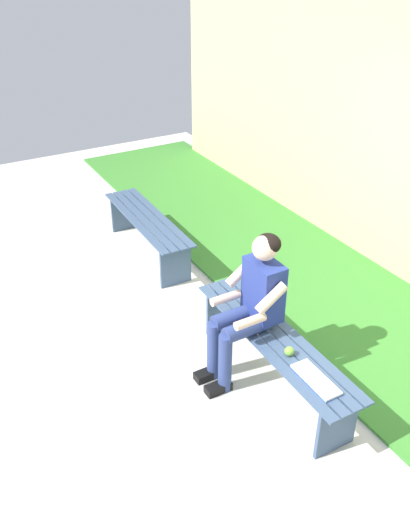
{
  "coord_description": "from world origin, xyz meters",
  "views": [
    {
      "loc": [
        -2.72,
        2.18,
        3.24
      ],
      "look_at": [
        0.85,
        0.15,
        0.82
      ],
      "focal_mm": 38.81,
      "sensor_mm": 36.0,
      "label": 1
    }
  ],
  "objects_px": {
    "apple": "(289,351)",
    "book_open": "(316,380)",
    "bench_near": "(274,348)",
    "person_seated": "(250,303)",
    "bench_far": "(148,227)"
  },
  "relations": [
    {
      "from": "apple",
      "to": "book_open",
      "type": "relative_size",
      "value": 0.18
    },
    {
      "from": "bench_near",
      "to": "person_seated",
      "type": "bearing_deg",
      "value": 25.71
    },
    {
      "from": "bench_near",
      "to": "apple",
      "type": "xyz_separation_m",
      "value": [
        -0.23,
        0.04,
        0.15
      ]
    },
    {
      "from": "bench_near",
      "to": "bench_far",
      "type": "bearing_deg",
      "value": -0.0
    },
    {
      "from": "bench_far",
      "to": "apple",
      "type": "relative_size",
      "value": 23.01
    },
    {
      "from": "bench_near",
      "to": "person_seated",
      "type": "relative_size",
      "value": 1.43
    },
    {
      "from": "person_seated",
      "to": "book_open",
      "type": "relative_size",
      "value": 3.08
    },
    {
      "from": "book_open",
      "to": "person_seated",
      "type": "bearing_deg",
      "value": 5.83
    },
    {
      "from": "bench_far",
      "to": "book_open",
      "type": "bearing_deg",
      "value": 179.25
    },
    {
      "from": "bench_far",
      "to": "book_open",
      "type": "height_order",
      "value": "book_open"
    },
    {
      "from": "person_seated",
      "to": "book_open",
      "type": "bearing_deg",
      "value": -175.28
    },
    {
      "from": "bench_near",
      "to": "bench_far",
      "type": "xyz_separation_m",
      "value": [
        2.43,
        -0.0,
        -0.01
      ]
    },
    {
      "from": "bench_far",
      "to": "apple",
      "type": "bearing_deg",
      "value": 179.23
    },
    {
      "from": "person_seated",
      "to": "book_open",
      "type": "distance_m",
      "value": 0.8
    },
    {
      "from": "person_seated",
      "to": "book_open",
      "type": "height_order",
      "value": "person_seated"
    }
  ]
}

